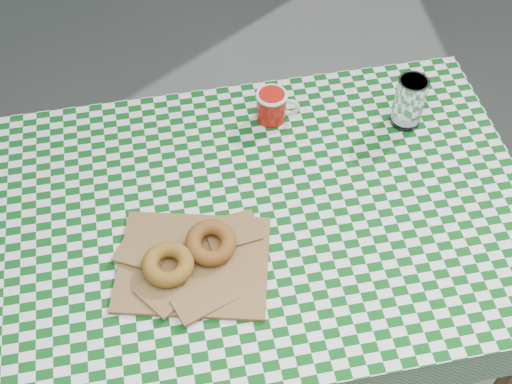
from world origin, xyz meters
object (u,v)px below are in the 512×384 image
at_px(table, 259,295).
at_px(drinking_glass, 409,102).
at_px(paper_bag, 193,263).
at_px(coffee_mug, 271,106).

relative_size(table, drinking_glass, 9.15).
bearing_deg(paper_bag, drinking_glass, 31.73).
height_order(paper_bag, drinking_glass, drinking_glass).
relative_size(coffee_mug, drinking_glass, 1.08).
relative_size(table, coffee_mug, 8.48).
bearing_deg(coffee_mug, paper_bag, -107.77).
bearing_deg(drinking_glass, paper_bag, -148.27).
xyz_separation_m(paper_bag, drinking_glass, (0.58, 0.36, 0.06)).
bearing_deg(table, coffee_mug, 73.00).
relative_size(table, paper_bag, 3.91).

